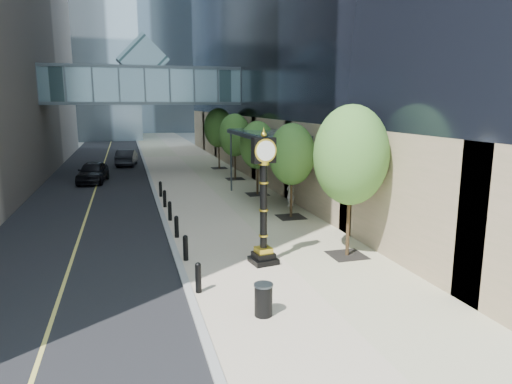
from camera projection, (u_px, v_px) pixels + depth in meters
ground at (288, 297)px, 14.53m from camera, size 320.00×320.00×0.00m
road at (105, 159)px, 50.40m from camera, size 8.00×180.00×0.02m
sidewalk at (178, 156)px, 52.55m from camera, size 8.00×180.00×0.06m
curb at (143, 157)px, 51.47m from camera, size 0.25×180.00×0.07m
distant_tower_c at (113, 1)px, 119.95m from camera, size 22.00×22.00×65.00m
skywalk at (144, 83)px, 38.67m from camera, size 17.00×4.20×5.80m
entrance_canopy at (265, 134)px, 27.87m from camera, size 3.00×8.00×4.38m
bollard_row at (173, 219)px, 22.20m from camera, size 0.20×16.20×0.90m
street_trees at (260, 140)px, 29.36m from camera, size 2.91×28.81×5.98m
street_clock at (264, 208)px, 17.03m from camera, size 1.07×1.07×5.00m
trash_bin at (263, 301)px, 13.06m from camera, size 0.68×0.68×0.90m
pedestrian at (291, 193)px, 26.92m from camera, size 0.69×0.58×1.62m
car_near at (93, 172)px, 35.28m from camera, size 2.51×5.01×1.64m
car_far at (127, 157)px, 44.97m from camera, size 2.24×4.92×1.56m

